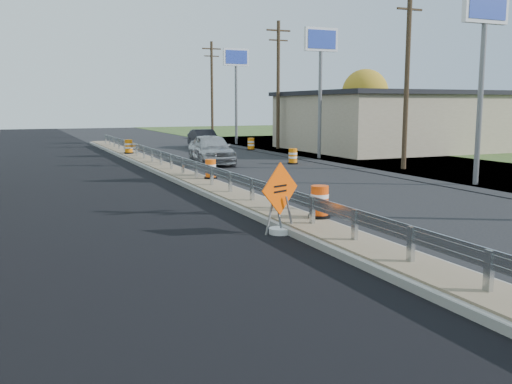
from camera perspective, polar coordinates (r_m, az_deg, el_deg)
name	(u,v)px	position (r m, az deg, el deg)	size (l,w,h in m)	color
ground	(279,218)	(16.81, 2.30, -2.62)	(140.00, 140.00, 0.00)	black
milled_overlay	(83,183)	(25.21, -16.95, 0.82)	(7.20, 120.00, 0.01)	black
median	(196,181)	(24.15, -5.98, 1.07)	(1.60, 55.00, 0.23)	gray
guardrail	(189,164)	(25.03, -6.70, 2.75)	(0.10, 46.15, 0.72)	silver
retail_building_near	(415,120)	(44.82, 15.58, 6.93)	(18.50, 12.50, 4.27)	tan
pylon_sign_south	(485,24)	(25.32, 21.90, 15.31)	(2.20, 0.30, 7.90)	slate
pylon_sign_mid	(321,52)	(35.69, 6.50, 13.76)	(2.20, 0.30, 7.90)	slate
pylon_sign_north	(236,66)	(48.30, -2.02, 12.47)	(2.20, 0.30, 7.90)	slate
utility_pole_smid	(407,72)	(30.33, 14.88, 11.51)	(1.90, 0.26, 9.40)	#473523
utility_pole_nmid	(278,83)	(43.13, 2.23, 10.87)	(1.90, 0.26, 9.40)	#473523
utility_pole_north	(212,88)	(57.01, -4.43, 10.32)	(1.90, 0.26, 9.40)	#473523
tree_far_yellow	(365,92)	(59.06, 10.85, 9.75)	(4.62, 4.62, 6.86)	#473523
caution_sign	(280,216)	(14.64, 2.40, -2.42)	(1.26, 0.56, 1.86)	white
barrel_median_near	(320,202)	(15.71, 6.37, -1.03)	(0.60, 0.60, 0.89)	black
barrel_median_mid	(211,169)	(24.01, -4.56, 2.27)	(0.55, 0.55, 0.81)	black
barrel_median_far	(129,147)	(37.26, -12.62, 4.43)	(0.60, 0.60, 0.89)	black
barrel_shoulder_near	(293,157)	(32.21, 3.70, 3.56)	(0.59, 0.59, 0.87)	black
barrel_shoulder_mid	(251,144)	(42.04, -0.51, 4.79)	(0.61, 0.61, 0.90)	black
car_silver	(211,149)	(32.17, -4.50, 4.30)	(2.00, 4.96, 1.69)	#AAABAF
car_dark_mid	(204,139)	(44.10, -5.23, 5.31)	(1.52, 4.35, 1.43)	black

